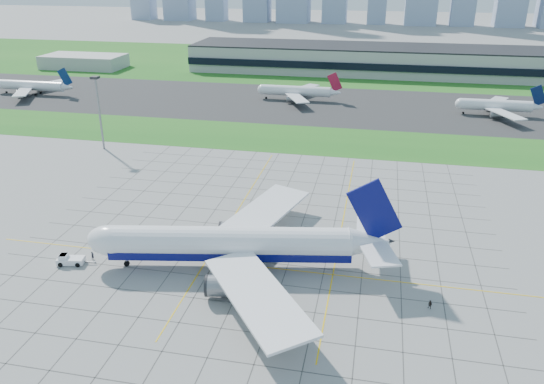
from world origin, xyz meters
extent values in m
plane|color=gray|center=(0.00, 0.00, 0.00)|extent=(1400.00, 1400.00, 0.00)
cube|color=#1D601B|center=(0.00, 90.00, 0.02)|extent=(700.00, 35.00, 0.04)
cube|color=#383838|center=(0.00, 145.00, 0.03)|extent=(700.00, 75.00, 0.04)
cube|color=#1D601B|center=(0.00, 255.00, 0.02)|extent=(700.00, 145.00, 0.04)
cube|color=#474744|center=(-48.00, 10.00, 0.01)|extent=(0.18, 130.00, 0.02)
cube|color=#474744|center=(-40.00, 10.00, 0.01)|extent=(0.18, 130.00, 0.02)
cube|color=#474744|center=(-32.00, 10.00, 0.01)|extent=(0.18, 130.00, 0.02)
cube|color=#474744|center=(-24.00, 10.00, 0.01)|extent=(0.18, 130.00, 0.02)
cube|color=#474744|center=(-16.00, 10.00, 0.01)|extent=(0.18, 130.00, 0.02)
cube|color=#474744|center=(-8.00, 10.00, 0.01)|extent=(0.18, 130.00, 0.02)
cube|color=#474744|center=(0.00, 10.00, 0.01)|extent=(0.18, 130.00, 0.02)
cube|color=#474744|center=(8.00, 10.00, 0.01)|extent=(0.18, 130.00, 0.02)
cube|color=#474744|center=(16.00, 10.00, 0.01)|extent=(0.18, 130.00, 0.02)
cube|color=#474744|center=(24.00, 10.00, 0.01)|extent=(0.18, 130.00, 0.02)
cube|color=#474744|center=(32.00, 10.00, 0.01)|extent=(0.18, 130.00, 0.02)
cube|color=#474744|center=(40.00, 10.00, 0.01)|extent=(0.18, 130.00, 0.02)
cube|color=#474744|center=(48.00, 10.00, 0.01)|extent=(0.18, 130.00, 0.02)
cube|color=#474744|center=(0.00, -32.00, 0.01)|extent=(110.00, 0.18, 0.02)
cube|color=#474744|center=(0.00, -24.00, 0.01)|extent=(110.00, 0.18, 0.02)
cube|color=#474744|center=(0.00, -16.00, 0.01)|extent=(110.00, 0.18, 0.02)
cube|color=#474744|center=(0.00, -8.00, 0.01)|extent=(110.00, 0.18, 0.02)
cube|color=#474744|center=(0.00, 0.00, 0.01)|extent=(110.00, 0.18, 0.02)
cube|color=#474744|center=(0.00, 8.00, 0.01)|extent=(110.00, 0.18, 0.02)
cube|color=#474744|center=(0.00, 16.00, 0.01)|extent=(110.00, 0.18, 0.02)
cube|color=#474744|center=(0.00, 24.00, 0.01)|extent=(110.00, 0.18, 0.02)
cube|color=#474744|center=(0.00, 32.00, 0.01)|extent=(110.00, 0.18, 0.02)
cube|color=#474744|center=(0.00, 40.00, 0.01)|extent=(110.00, 0.18, 0.02)
cube|color=#474744|center=(0.00, 48.00, 0.01)|extent=(110.00, 0.18, 0.02)
cube|color=#474744|center=(0.00, 56.00, 0.01)|extent=(110.00, 0.18, 0.02)
cube|color=#474744|center=(0.00, 64.00, 0.01)|extent=(110.00, 0.18, 0.02)
cube|color=yellow|center=(0.00, -2.00, 0.02)|extent=(120.00, 0.25, 0.03)
cube|color=yellow|center=(-10.00, 20.00, 0.02)|extent=(0.25, 100.00, 0.03)
cube|color=yellow|center=(18.00, 20.00, 0.02)|extent=(0.25, 100.00, 0.03)
cube|color=#B7B7B2|center=(40.00, 230.00, 7.50)|extent=(260.00, 42.00, 15.00)
cube|color=black|center=(40.00, 208.50, 7.00)|extent=(260.00, 1.00, 4.00)
cube|color=black|center=(40.00, 230.00, 15.40)|extent=(260.00, 42.00, 0.80)
cube|color=#B7B7B2|center=(-160.00, 210.00, 4.00)|extent=(50.00, 25.00, 8.00)
cylinder|color=gray|center=(-70.00, 65.00, 12.50)|extent=(0.70, 0.70, 25.00)
cube|color=black|center=(-70.00, 65.00, 25.20)|extent=(2.50, 2.50, 0.80)
cylinder|color=white|center=(-3.88, -3.46, 6.20)|extent=(51.27, 15.60, 6.64)
cube|color=#080B58|center=(-3.88, -3.46, 4.09)|extent=(51.20, 15.16, 1.77)
ellipsoid|color=white|center=(-28.92, -7.99, 6.20)|extent=(11.64, 8.43, 6.64)
cube|color=black|center=(-31.32, -8.42, 6.75)|extent=(3.03, 3.92, 0.66)
cone|color=white|center=(24.98, 1.77, 6.53)|extent=(9.84, 7.78, 6.31)
cube|color=#080B58|center=(25.52, 1.87, 13.94)|extent=(11.97, 2.69, 14.13)
cube|color=white|center=(-0.50, 15.15, 5.09)|extent=(18.01, 32.53, 1.07)
cube|color=white|center=(5.81, -19.70, 5.09)|extent=(26.37, 30.89, 1.07)
cylinder|color=slate|center=(-5.95, 7.98, 2.88)|extent=(7.83, 5.42, 4.21)
cylinder|color=slate|center=(-1.81, -14.89, 2.88)|extent=(7.83, 5.42, 4.21)
cylinder|color=gray|center=(-26.20, -7.50, 1.44)|extent=(0.46, 0.46, 2.88)
cylinder|color=black|center=(-26.20, -7.50, 0.61)|extent=(1.30, 0.76, 1.22)
cylinder|color=black|center=(0.94, 1.01, 0.72)|extent=(1.65, 1.56, 1.44)
cylinder|color=black|center=(2.20, -5.96, 0.72)|extent=(1.65, 1.56, 1.44)
cube|color=white|center=(-38.50, -9.14, 0.85)|extent=(6.04, 3.61, 1.32)
cube|color=white|center=(-39.98, -9.41, 1.79)|extent=(2.04, 2.34, 1.04)
cube|color=black|center=(-39.98, -9.41, 1.98)|extent=(1.82, 2.12, 0.66)
cube|color=gray|center=(-34.51, -8.42, 0.57)|extent=(2.81, 0.67, 0.17)
cylinder|color=black|center=(-40.57, -8.27, 0.52)|extent=(1.10, 0.65, 1.04)
cylinder|color=black|center=(-40.14, -10.69, 0.52)|extent=(1.10, 0.65, 1.04)
cylinder|color=black|center=(-36.86, -7.60, 0.52)|extent=(1.10, 0.65, 1.04)
cylinder|color=black|center=(-36.42, -10.01, 0.52)|extent=(1.10, 0.65, 1.04)
imported|color=black|center=(-34.76, -6.55, 0.98)|extent=(0.61, 0.79, 1.95)
imported|color=black|center=(37.22, -10.28, 0.90)|extent=(1.11, 1.08, 1.80)
cylinder|color=white|center=(-146.64, 136.46, 4.50)|extent=(34.39, 4.80, 4.80)
cube|color=#082154|center=(-127.54, 136.46, 9.50)|extent=(7.46, 0.40, 9.15)
cube|color=white|center=(-144.25, 147.46, 3.70)|extent=(13.89, 20.66, 0.40)
cube|color=white|center=(-144.25, 125.46, 3.70)|extent=(13.89, 20.66, 0.40)
cylinder|color=black|center=(-143.77, 138.66, 0.50)|extent=(1.00, 1.00, 1.00)
cylinder|color=black|center=(-143.77, 134.26, 0.50)|extent=(1.00, 1.00, 1.00)
cylinder|color=white|center=(-14.96, 151.12, 4.50)|extent=(33.01, 4.80, 4.80)
cube|color=maroon|center=(3.38, 151.12, 9.50)|extent=(7.46, 0.40, 9.15)
cube|color=white|center=(-12.67, 162.12, 3.70)|extent=(13.89, 20.66, 0.40)
cube|color=white|center=(-12.67, 140.12, 3.70)|extent=(13.89, 20.66, 0.40)
cylinder|color=black|center=(-12.21, 153.32, 0.50)|extent=(1.00, 1.00, 1.00)
cylinder|color=black|center=(-12.21, 148.92, 0.50)|extent=(1.00, 1.00, 1.00)
cylinder|color=white|center=(73.97, 140.66, 4.50)|extent=(29.01, 4.80, 4.80)
cube|color=#061542|center=(90.09, 140.66, 9.50)|extent=(7.46, 0.40, 9.15)
cube|color=white|center=(75.99, 151.66, 3.70)|extent=(13.89, 20.66, 0.40)
cube|color=white|center=(75.99, 129.66, 3.70)|extent=(13.89, 20.66, 0.40)
cylinder|color=black|center=(76.39, 142.86, 0.50)|extent=(1.00, 1.00, 1.00)
cylinder|color=black|center=(76.39, 138.46, 0.50)|extent=(1.00, 1.00, 1.00)
camera|label=1|loc=(24.76, -98.43, 60.26)|focal=35.00mm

